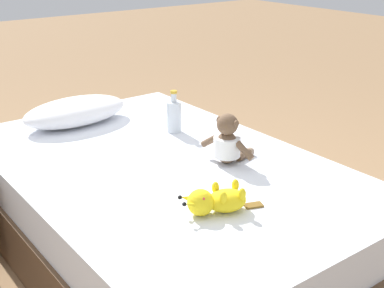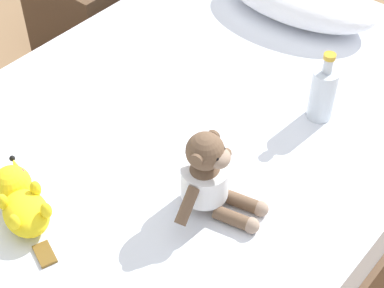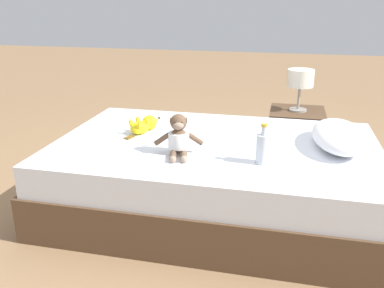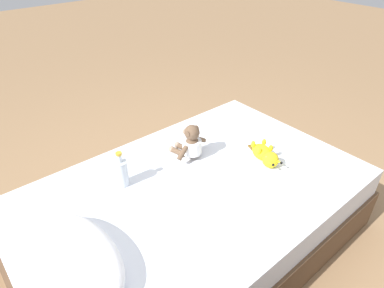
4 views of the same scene
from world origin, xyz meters
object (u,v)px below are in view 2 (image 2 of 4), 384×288
(bed, at_px, (183,181))
(plush_monkey, at_px, (209,178))
(glass_bottle, at_px, (323,93))
(plush_yellow_creature, at_px, (20,200))
(nightstand, at_px, (95,12))

(bed, height_order, plush_monkey, plush_monkey)
(bed, height_order, glass_bottle, glass_bottle)
(plush_monkey, xyz_separation_m, plush_yellow_creature, (-0.34, -0.33, -0.05))
(bed, bearing_deg, plush_monkey, -36.20)
(bed, distance_m, plush_monkey, 0.45)
(plush_monkey, xyz_separation_m, nightstand, (-1.18, 0.68, -0.34))
(plush_monkey, distance_m, glass_bottle, 0.48)
(plush_yellow_creature, xyz_separation_m, nightstand, (-0.84, 1.01, -0.29))
(plush_monkey, bearing_deg, bed, 143.80)
(bed, relative_size, plush_yellow_creature, 6.30)
(bed, bearing_deg, glass_bottle, 47.40)
(nightstand, bearing_deg, plush_monkey, -29.94)
(glass_bottle, bearing_deg, plush_yellow_creature, -115.15)
(plush_yellow_creature, bearing_deg, bed, 78.69)
(bed, xyz_separation_m, plush_yellow_creature, (-0.10, -0.50, 0.28))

